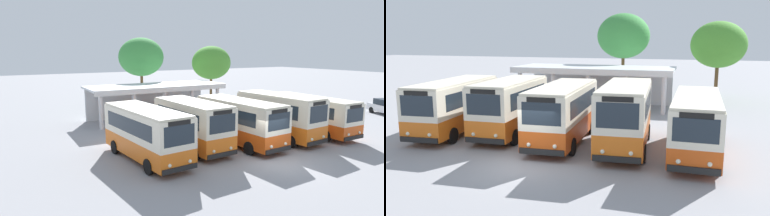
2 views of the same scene
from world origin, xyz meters
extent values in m
plane|color=#939399|center=(0.00, 0.00, 0.00)|extent=(180.00, 180.00, 0.00)
cylinder|color=black|center=(-5.46, 2.26, 0.45)|extent=(0.30, 0.92, 0.90)
cylinder|color=black|center=(-7.68, 2.06, 0.45)|extent=(0.30, 0.92, 0.90)
cylinder|color=black|center=(-5.87, 6.93, 0.45)|extent=(0.30, 0.92, 0.90)
cylinder|color=black|center=(-8.09, 6.73, 0.45)|extent=(0.30, 0.92, 0.90)
cube|color=orange|center=(-6.77, 4.49, 0.92)|extent=(2.99, 7.73, 1.07)
cube|color=beige|center=(-6.77, 4.49, 2.29)|extent=(2.99, 7.73, 1.68)
cube|color=beige|center=(-6.77, 4.49, 3.19)|extent=(2.90, 7.50, 0.12)
cube|color=black|center=(-6.44, 0.70, 0.52)|extent=(2.21, 0.30, 0.28)
cube|color=#1E2833|center=(-6.44, 0.75, 2.34)|extent=(1.90, 0.22, 1.09)
cube|color=black|center=(-6.44, 0.75, 3.01)|extent=(1.39, 0.17, 0.24)
cube|color=#1E2833|center=(-5.63, 4.70, 2.34)|extent=(0.58, 6.02, 0.92)
cube|color=#1E2833|center=(-7.93, 4.49, 2.34)|extent=(0.58, 6.02, 0.92)
sphere|color=#EAEACC|center=(-5.80, 0.77, 0.83)|extent=(0.20, 0.20, 0.20)
sphere|color=#EAEACC|center=(-7.07, 0.66, 0.83)|extent=(0.20, 0.20, 0.20)
cylinder|color=black|center=(-1.98, 2.95, 0.45)|extent=(0.26, 0.91, 0.90)
cylinder|color=black|center=(-4.24, 2.84, 0.45)|extent=(0.26, 0.91, 0.90)
cylinder|color=black|center=(-2.18, 7.06, 0.45)|extent=(0.26, 0.91, 0.90)
cylinder|color=black|center=(-4.43, 6.95, 0.45)|extent=(0.26, 0.91, 0.90)
cube|color=orange|center=(-3.21, 4.95, 0.95)|extent=(2.66, 6.74, 1.14)
cube|color=beige|center=(-3.21, 4.95, 2.38)|extent=(2.66, 6.74, 1.70)
cube|color=beige|center=(-3.21, 4.95, 3.29)|extent=(2.58, 6.54, 0.12)
cube|color=black|center=(-3.05, 1.61, 0.52)|extent=(2.24, 0.20, 0.28)
cube|color=#1E2833|center=(-3.05, 1.65, 2.43)|extent=(1.93, 0.14, 1.11)
cube|color=black|center=(-3.05, 1.65, 3.11)|extent=(1.41, 0.12, 0.24)
cube|color=#1E2833|center=(-2.05, 5.11, 2.43)|extent=(0.29, 5.31, 0.94)
cube|color=#1E2833|center=(-4.38, 5.00, 2.43)|extent=(0.29, 5.31, 0.94)
sphere|color=#EAEACC|center=(-2.40, 1.65, 0.83)|extent=(0.20, 0.20, 0.20)
sphere|color=#EAEACC|center=(-3.70, 1.59, 0.83)|extent=(0.20, 0.20, 0.20)
cylinder|color=black|center=(1.62, 2.14, 0.45)|extent=(0.27, 0.91, 0.90)
cylinder|color=black|center=(-0.63, 2.01, 0.45)|extent=(0.27, 0.91, 0.90)
cylinder|color=black|center=(1.35, 6.74, 0.45)|extent=(0.27, 0.91, 0.90)
cylinder|color=black|center=(-0.90, 6.61, 0.45)|extent=(0.27, 0.91, 0.90)
cube|color=#D14C14|center=(0.36, 4.38, 0.92)|extent=(2.78, 7.55, 1.08)
cube|color=beige|center=(0.36, 4.38, 2.30)|extent=(2.78, 7.55, 1.67)
cube|color=beige|center=(0.36, 4.38, 3.19)|extent=(2.69, 7.33, 0.12)
cube|color=black|center=(0.57, 0.64, 0.52)|extent=(2.24, 0.23, 0.28)
cube|color=#1E2833|center=(0.57, 0.68, 2.35)|extent=(1.93, 0.16, 1.09)
cube|color=black|center=(0.57, 0.68, 3.01)|extent=(1.41, 0.13, 0.24)
cube|color=#1E2833|center=(1.52, 4.54, 2.35)|extent=(0.38, 5.94, 0.92)
cube|color=#1E2833|center=(-0.81, 4.41, 2.35)|extent=(0.38, 5.94, 0.92)
sphere|color=#EAEACC|center=(1.22, 0.69, 0.83)|extent=(0.20, 0.20, 0.20)
sphere|color=#EAEACC|center=(-0.07, 0.61, 0.83)|extent=(0.20, 0.20, 0.20)
cylinder|color=black|center=(5.18, 2.03, 0.45)|extent=(0.28, 0.91, 0.90)
cylinder|color=black|center=(2.98, 1.87, 0.45)|extent=(0.28, 0.91, 0.90)
cylinder|color=black|center=(4.87, 6.33, 0.45)|extent=(0.28, 0.91, 0.90)
cylinder|color=black|center=(2.67, 6.17, 0.45)|extent=(0.28, 0.91, 0.90)
cube|color=orange|center=(3.93, 4.10, 0.97)|extent=(2.80, 7.10, 1.17)
cube|color=beige|center=(3.93, 4.10, 2.44)|extent=(2.80, 7.10, 1.78)
cube|color=beige|center=(3.93, 4.10, 3.39)|extent=(2.71, 6.89, 0.12)
cube|color=black|center=(4.17, 0.60, 0.52)|extent=(2.19, 0.26, 0.28)
cube|color=#1E2833|center=(4.17, 0.64, 2.49)|extent=(1.89, 0.18, 1.16)
cube|color=black|center=(4.17, 0.64, 3.21)|extent=(1.38, 0.15, 0.24)
cube|color=#1E2833|center=(5.06, 4.28, 2.49)|extent=(0.44, 5.55, 0.98)
cube|color=#1E2833|center=(2.78, 4.12, 2.49)|extent=(0.44, 5.55, 0.98)
sphere|color=#EAEACC|center=(4.81, 0.65, 0.83)|extent=(0.20, 0.20, 0.20)
sphere|color=#EAEACC|center=(3.54, 0.56, 0.83)|extent=(0.20, 0.20, 0.20)
cylinder|color=black|center=(8.55, 1.66, 0.45)|extent=(0.23, 0.90, 0.90)
cylinder|color=black|center=(6.40, 1.68, 0.45)|extent=(0.23, 0.90, 0.90)
cylinder|color=black|center=(8.58, 6.56, 0.45)|extent=(0.23, 0.90, 0.90)
cylinder|color=black|center=(6.44, 6.58, 0.45)|extent=(0.23, 0.90, 0.90)
cube|color=#D14C14|center=(7.49, 4.12, 0.87)|extent=(2.30, 7.92, 0.97)
cube|color=beige|center=(7.49, 4.12, 2.13)|extent=(2.30, 7.92, 1.55)
cube|color=beige|center=(7.49, 4.12, 2.96)|extent=(2.23, 7.68, 0.12)
cube|color=black|center=(7.47, 0.14, 0.52)|extent=(2.13, 0.11, 0.28)
cube|color=#1E2833|center=(7.47, 0.18, 2.18)|extent=(1.84, 0.06, 1.01)
cube|color=black|center=(7.47, 0.18, 2.78)|extent=(1.35, 0.06, 0.24)
cube|color=#1E2833|center=(8.61, 4.21, 2.18)|extent=(0.08, 6.32, 0.85)
cube|color=#1E2833|center=(6.38, 4.23, 2.18)|extent=(0.08, 6.32, 0.85)
sphere|color=#EAEACC|center=(8.08, 0.14, 0.83)|extent=(0.20, 0.20, 0.20)
sphere|color=#EAEACC|center=(6.85, 0.15, 0.83)|extent=(0.20, 0.20, 0.20)
cylinder|color=black|center=(20.71, 7.07, 0.32)|extent=(0.39, 0.66, 0.64)
cylinder|color=silver|center=(-6.94, 14.06, 1.60)|extent=(0.36, 0.36, 3.20)
cylinder|color=silver|center=(-3.93, 14.06, 1.60)|extent=(0.36, 0.36, 3.20)
cylinder|color=silver|center=(-0.92, 14.06, 1.60)|extent=(0.36, 0.36, 3.20)
cylinder|color=silver|center=(2.09, 14.06, 1.60)|extent=(0.36, 0.36, 3.20)
cylinder|color=silver|center=(5.10, 14.06, 1.60)|extent=(0.36, 0.36, 3.20)
cube|color=silver|center=(-0.92, 18.07, 1.60)|extent=(12.83, 0.20, 3.20)
cube|color=silver|center=(-0.92, 15.97, 3.30)|extent=(13.33, 4.91, 0.20)
cube|color=silver|center=(-0.92, 13.56, 3.06)|extent=(13.33, 0.10, 0.28)
cylinder|color=slate|center=(-1.65, 14.88, 0.22)|extent=(0.03, 0.03, 0.44)
cylinder|color=slate|center=(-2.00, 14.88, 0.22)|extent=(0.03, 0.03, 0.44)
cylinder|color=slate|center=(-1.65, 15.24, 0.22)|extent=(0.03, 0.03, 0.44)
cylinder|color=slate|center=(-2.01, 15.23, 0.22)|extent=(0.03, 0.03, 0.44)
cube|color=#B21E1E|center=(-1.83, 15.06, 0.46)|extent=(0.44, 0.44, 0.04)
cube|color=#B21E1E|center=(-1.83, 15.26, 0.66)|extent=(0.44, 0.04, 0.40)
cylinder|color=slate|center=(-1.00, 14.89, 0.22)|extent=(0.03, 0.03, 0.44)
cylinder|color=slate|center=(-1.35, 14.89, 0.22)|extent=(0.03, 0.03, 0.44)
cylinder|color=slate|center=(-1.00, 15.24, 0.22)|extent=(0.03, 0.03, 0.44)
cylinder|color=slate|center=(-1.35, 15.24, 0.22)|extent=(0.03, 0.03, 0.44)
cube|color=#B21E1E|center=(-1.17, 15.06, 0.46)|extent=(0.44, 0.44, 0.04)
cube|color=#B21E1E|center=(-1.17, 15.26, 0.66)|extent=(0.44, 0.04, 0.40)
cylinder|color=slate|center=(-0.34, 15.01, 0.22)|extent=(0.03, 0.03, 0.44)
cylinder|color=slate|center=(-0.69, 15.01, 0.22)|extent=(0.03, 0.03, 0.44)
cylinder|color=slate|center=(-0.34, 15.37, 0.22)|extent=(0.03, 0.03, 0.44)
cylinder|color=slate|center=(-0.69, 15.37, 0.22)|extent=(0.03, 0.03, 0.44)
cube|color=#B21E1E|center=(-0.52, 15.19, 0.46)|extent=(0.44, 0.44, 0.04)
cube|color=#B21E1E|center=(-0.52, 15.39, 0.66)|extent=(0.44, 0.04, 0.40)
cylinder|color=slate|center=(0.32, 14.91, 0.22)|extent=(0.03, 0.03, 0.44)
cylinder|color=slate|center=(-0.04, 14.91, 0.22)|extent=(0.03, 0.03, 0.44)
cylinder|color=slate|center=(0.31, 15.26, 0.22)|extent=(0.03, 0.03, 0.44)
cylinder|color=slate|center=(-0.04, 15.26, 0.22)|extent=(0.03, 0.03, 0.44)
cube|color=#B21E1E|center=(0.14, 15.09, 0.46)|extent=(0.44, 0.44, 0.04)
cube|color=#B21E1E|center=(0.14, 15.29, 0.66)|extent=(0.44, 0.04, 0.40)
cylinder|color=brown|center=(0.29, 22.70, 2.02)|extent=(0.32, 0.32, 4.03)
ellipsoid|color=green|center=(0.29, 22.70, 5.98)|extent=(5.20, 5.20, 4.42)
cylinder|color=brown|center=(9.16, 21.42, 1.69)|extent=(0.32, 0.32, 3.38)
ellipsoid|color=#4C9933|center=(9.16, 21.42, 5.21)|extent=(4.89, 4.89, 4.16)
camera|label=1|loc=(-14.50, -14.37, 6.72)|focal=31.59mm
camera|label=2|loc=(7.34, -15.41, 5.86)|focal=35.70mm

